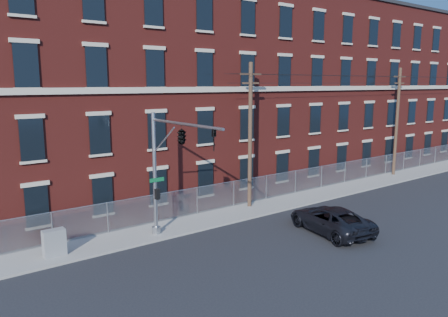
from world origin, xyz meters
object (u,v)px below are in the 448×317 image
traffic_signal_mast (175,148)px  utility_pole_near (250,133)px  utility_cabinet (54,243)px  pickup_truck (330,220)px

traffic_signal_mast → utility_pole_near: (8.00, 3.42, -0.05)m
traffic_signal_mast → utility_cabinet: size_ratio=5.18×
utility_pole_near → utility_cabinet: 14.43m
utility_pole_near → utility_cabinet: utility_pole_near is taller
utility_pole_near → pickup_truck: bearing=-86.0°
utility_pole_near → pickup_truck: size_ratio=1.78×
traffic_signal_mast → pickup_truck: bearing=-21.8°
traffic_signal_mast → utility_cabinet: traffic_signal_mast is taller
utility_cabinet → traffic_signal_mast: bearing=-24.0°
utility_cabinet → utility_pole_near: bearing=3.6°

